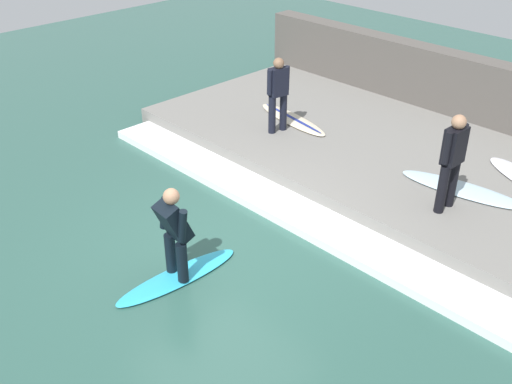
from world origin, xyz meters
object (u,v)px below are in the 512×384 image
object	(u,v)px
surfer_waiting_near	(278,91)
surfer_waiting_far	(452,158)
surfboard_waiting_far	(462,189)
surfboard_waiting_near	(292,119)
surfboard_riding	(178,277)
surfer_riding	(174,229)

from	to	relation	value
surfer_waiting_near	surfer_waiting_far	world-z (taller)	surfer_waiting_far
surfer_waiting_far	surfboard_waiting_far	bearing A→B (deg)	5.95
surfboard_waiting_near	surfboard_waiting_far	size ratio (longest dim) A/B	0.97
surfboard_waiting_near	surfer_waiting_far	bearing A→B (deg)	-101.76
surfer_waiting_near	surfboard_waiting_near	xyz separation A→B (m)	(0.59, 0.14, -0.81)
surfboard_waiting_near	surfer_waiting_far	size ratio (longest dim) A/B	1.31
surfer_waiting_near	surfboard_waiting_near	size ratio (longest dim) A/B	0.72
surfboard_riding	surfer_riding	bearing A→B (deg)	-172.87
surfboard_riding	surfer_waiting_near	xyz separation A→B (m)	(4.07, 1.97, 1.17)
surfboard_riding	surfboard_waiting_near	distance (m)	5.13
surfboard_riding	surfboard_waiting_near	world-z (taller)	surfboard_waiting_near
surfboard_riding	surfboard_waiting_far	bearing A→B (deg)	-21.94
surfboard_riding	surfboard_waiting_far	xyz separation A→B (m)	(4.53, -1.83, 0.36)
surfer_waiting_far	surfboard_riding	bearing A→B (deg)	153.60
surfer_riding	surfer_waiting_near	bearing A→B (deg)	25.80
surfer_riding	surfer_waiting_near	distance (m)	4.53
surfboard_waiting_far	surfboard_riding	bearing A→B (deg)	158.06
surfboard_waiting_near	surfboard_waiting_far	xyz separation A→B (m)	(-0.13, -3.93, -0.00)
surfboard_riding	surfboard_waiting_near	bearing A→B (deg)	24.31
surfboard_riding	surfer_waiting_far	distance (m)	4.44
surfboard_riding	surfboard_waiting_far	size ratio (longest dim) A/B	0.93
surfboard_waiting_far	surfboard_waiting_near	bearing A→B (deg)	88.13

